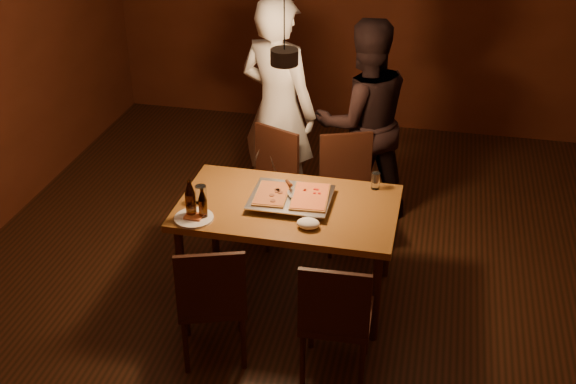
% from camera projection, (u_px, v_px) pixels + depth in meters
% --- Properties ---
extents(room_shell, '(6.00, 6.00, 6.00)m').
position_uv_depth(room_shell, '(284.00, 108.00, 4.76)').
color(room_shell, '#3A1B0F').
rests_on(room_shell, ground).
extents(dining_table, '(1.50, 0.90, 0.75)m').
position_uv_depth(dining_table, '(288.00, 214.00, 4.98)').
color(dining_table, '#935C25').
rests_on(dining_table, floor).
extents(chair_far_left, '(0.55, 0.55, 0.49)m').
position_uv_depth(chair_far_left, '(269.00, 174.00, 5.80)').
color(chair_far_left, '#38190F').
rests_on(chair_far_left, floor).
extents(chair_far_right, '(0.54, 0.54, 0.49)m').
position_uv_depth(chair_far_right, '(348.00, 180.00, 5.70)').
color(chair_far_right, '#38190F').
rests_on(chair_far_right, floor).
extents(chair_near_left, '(0.53, 0.53, 0.49)m').
position_uv_depth(chair_near_left, '(212.00, 293.00, 4.43)').
color(chair_near_left, '#38190F').
rests_on(chair_near_left, floor).
extents(chair_near_right, '(0.44, 0.44, 0.49)m').
position_uv_depth(chair_near_right, '(336.00, 311.00, 4.28)').
color(chair_near_right, '#38190F').
rests_on(chair_near_right, floor).
extents(pizza_tray, '(0.55, 0.46, 0.05)m').
position_uv_depth(pizza_tray, '(291.00, 199.00, 4.96)').
color(pizza_tray, silver).
rests_on(pizza_tray, dining_table).
extents(pizza_meat, '(0.23, 0.35, 0.02)m').
position_uv_depth(pizza_meat, '(272.00, 194.00, 4.96)').
color(pizza_meat, maroon).
rests_on(pizza_meat, pizza_tray).
extents(pizza_cheese, '(0.27, 0.40, 0.02)m').
position_uv_depth(pizza_cheese, '(310.00, 196.00, 4.93)').
color(pizza_cheese, gold).
rests_on(pizza_cheese, pizza_tray).
extents(spatula, '(0.20, 0.25, 0.04)m').
position_uv_depth(spatula, '(294.00, 193.00, 4.96)').
color(spatula, silver).
rests_on(spatula, pizza_tray).
extents(beer_bottle_a, '(0.07, 0.07, 0.27)m').
position_uv_depth(beer_bottle_a, '(190.00, 199.00, 4.75)').
color(beer_bottle_a, black).
rests_on(beer_bottle_a, dining_table).
extents(beer_bottle_b, '(0.06, 0.06, 0.22)m').
position_uv_depth(beer_bottle_b, '(203.00, 204.00, 4.74)').
color(beer_bottle_b, black).
rests_on(beer_bottle_b, dining_table).
extents(water_glass_left, '(0.08, 0.08, 0.12)m').
position_uv_depth(water_glass_left, '(201.00, 194.00, 4.95)').
color(water_glass_left, silver).
rests_on(water_glass_left, dining_table).
extents(water_glass_right, '(0.06, 0.06, 0.12)m').
position_uv_depth(water_glass_right, '(376.00, 181.00, 5.12)').
color(water_glass_right, silver).
rests_on(water_glass_right, dining_table).
extents(plate_slice, '(0.26, 0.26, 0.03)m').
position_uv_depth(plate_slice, '(194.00, 218.00, 4.78)').
color(plate_slice, white).
rests_on(plate_slice, dining_table).
extents(napkin, '(0.15, 0.12, 0.06)m').
position_uv_depth(napkin, '(308.00, 223.00, 4.67)').
color(napkin, white).
rests_on(napkin, dining_table).
extents(diner_white, '(0.81, 0.68, 1.90)m').
position_uv_depth(diner_white, '(278.00, 110.00, 5.87)').
color(diner_white, silver).
rests_on(diner_white, floor).
extents(diner_dark, '(1.03, 0.94, 1.72)m').
position_uv_depth(diner_dark, '(363.00, 121.00, 5.90)').
color(diner_dark, black).
rests_on(diner_dark, floor).
extents(pendant_lamp, '(0.18, 0.18, 1.10)m').
position_uv_depth(pendant_lamp, '(284.00, 55.00, 4.59)').
color(pendant_lamp, black).
rests_on(pendant_lamp, ceiling).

